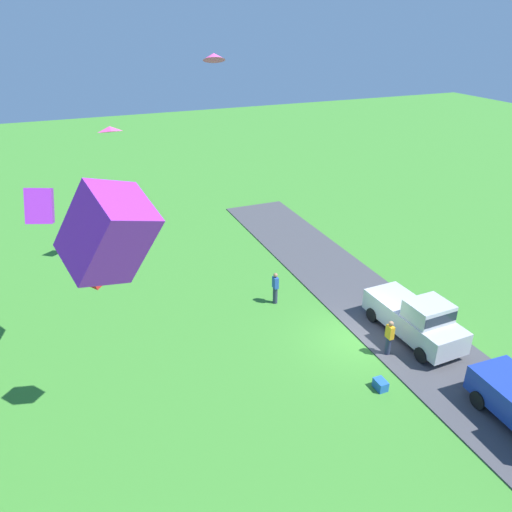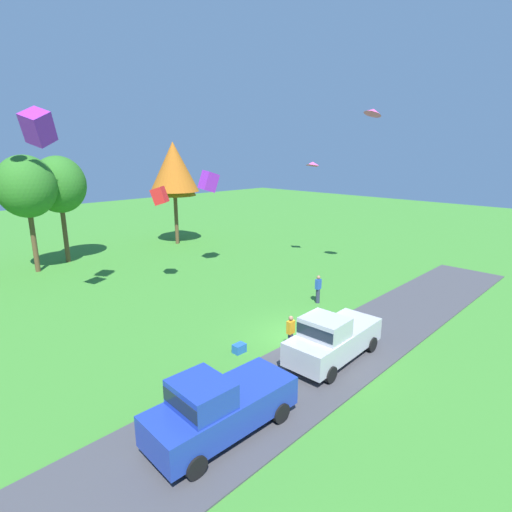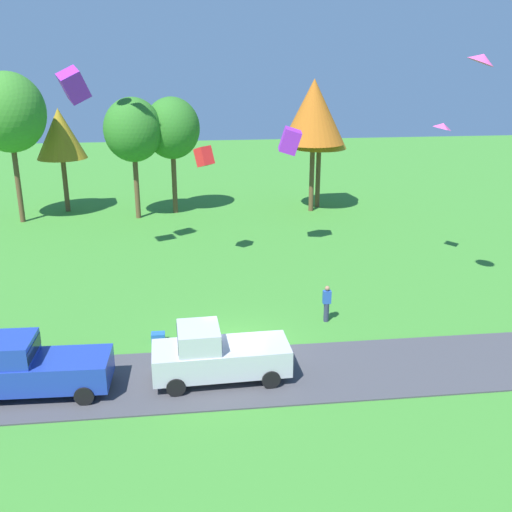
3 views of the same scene
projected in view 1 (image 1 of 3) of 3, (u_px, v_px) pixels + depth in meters
name	position (u px, v px, depth m)	size (l,w,h in m)	color
ground_plane	(356.00, 340.00, 22.54)	(120.00, 120.00, 0.00)	#3D842D
pavement_strip	(399.00, 328.00, 23.33)	(36.00, 4.40, 0.06)	#424247
car_pickup_mid_row	(417.00, 318.00, 22.17)	(5.07, 2.19, 2.14)	#B7B7BC
person_beside_suv	(389.00, 338.00, 21.19)	(0.36, 0.24, 1.71)	#2D334C
person_watching_sky	(275.00, 288.00, 25.06)	(0.36, 0.24, 1.71)	#2D334C
cooler_box	(380.00, 385.00, 19.54)	(0.56, 0.40, 0.40)	blue
kite_box_trailing_tail	(92.00, 268.00, 15.61)	(0.72, 0.72, 1.01)	red
kite_diamond_topmost	(110.00, 129.00, 26.00)	(0.94, 0.78, 0.29)	#EA4C9E
kite_box_high_right	(40.00, 206.00, 19.05)	(0.96, 0.96, 1.34)	purple
kite_delta_mid_center	(214.00, 57.00, 25.51)	(1.16, 1.16, 0.35)	#EA4C9E
kite_box_low_drifter	(108.00, 233.00, 8.53)	(1.06, 1.06, 1.48)	purple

